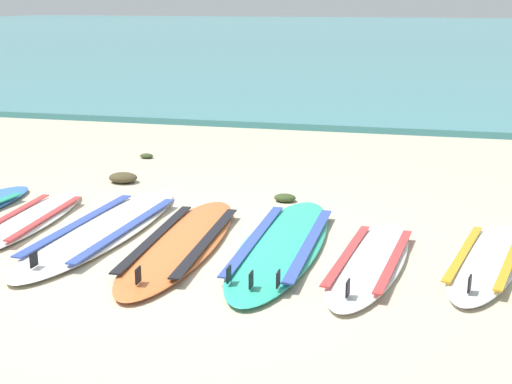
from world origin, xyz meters
name	(u,v)px	position (x,y,z in m)	size (l,w,h in m)	color
ground_plane	(180,250)	(0.00, 0.00, 0.00)	(80.00, 80.00, 0.00)	#C1B599
sea	(400,33)	(0.00, 35.49, 0.05)	(80.00, 60.00, 0.10)	teal
surfboard_1	(29,220)	(-1.56, 0.34, 0.04)	(0.56, 1.93, 0.18)	white
surfboard_2	(103,229)	(-0.79, 0.25, 0.04)	(0.80, 2.62, 0.18)	silver
surfboard_3	(181,242)	(-0.02, 0.09, 0.04)	(0.68, 2.45, 0.18)	orange
surfboard_4	(282,245)	(0.79, 0.23, 0.04)	(0.65, 2.54, 0.18)	#2DB793
surfboard_5	(370,261)	(1.51, 0.03, 0.04)	(0.70, 2.03, 0.18)	white
surfboard_6	(486,260)	(2.37, 0.25, 0.04)	(0.87, 1.96, 0.18)	white
seaweed_clump_near_shoreline	(285,198)	(0.53, 1.60, 0.04)	(0.22, 0.18, 0.08)	#384723
seaweed_clump_mid_sand	(123,178)	(-1.35, 1.91, 0.06)	(0.32, 0.25, 0.11)	#4C4228
seaweed_clump_by_the_boards	(147,156)	(-1.57, 3.12, 0.03)	(0.17, 0.14, 0.06)	#384723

